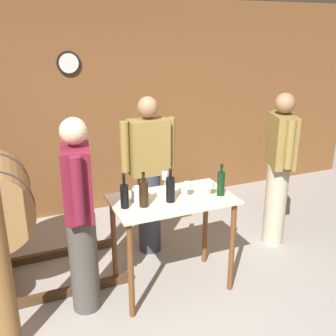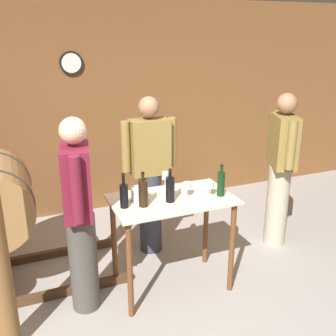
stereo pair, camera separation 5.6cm
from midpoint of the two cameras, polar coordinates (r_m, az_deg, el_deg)
ground_plane at (r=3.53m, az=-0.72°, el=-21.33°), size 14.00×14.00×0.00m
back_wall at (r=5.14m, az=-11.31°, el=8.19°), size 8.40×0.08×2.70m
tasting_table at (r=3.55m, az=0.18°, el=-7.19°), size 1.08×0.63×0.91m
wine_bottle_far_left at (r=3.27m, az=-6.82°, el=-3.95°), size 0.07×0.07×0.30m
wine_bottle_left at (r=3.28m, az=-4.03°, el=-3.64°), size 0.08×0.08×0.30m
wine_bottle_center at (r=3.36m, az=-0.12°, el=-3.06°), size 0.08×0.08×0.30m
wine_bottle_right at (r=3.52m, az=7.24°, el=-2.14°), size 0.07×0.07×0.29m
wine_glass_near_left at (r=3.64m, az=-0.91°, el=-1.23°), size 0.06×0.06×0.16m
wine_glass_near_center at (r=3.46m, az=2.35°, el=-2.61°), size 0.07×0.07×0.14m
wine_glass_near_right at (r=3.50m, az=5.74°, el=-2.48°), size 0.06×0.06×0.14m
ice_bucket at (r=3.42m, az=-4.72°, el=-3.78°), size 0.13×0.13×0.12m
person_host at (r=4.42m, az=15.46°, el=0.12°), size 0.34×0.56×1.71m
person_visitor_with_scarf at (r=3.28m, az=-13.13°, el=-6.58°), size 0.29×0.58×1.70m
person_visitor_bearded at (r=4.10m, az=-3.19°, el=-0.76°), size 0.59×0.24×1.70m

